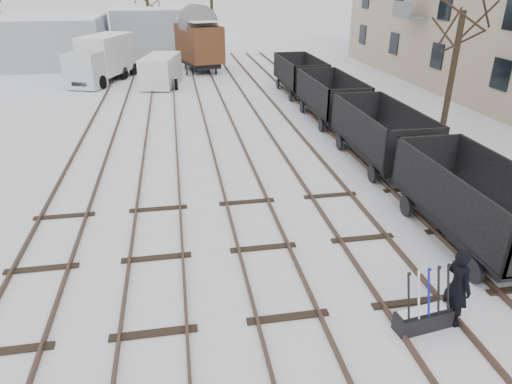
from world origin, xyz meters
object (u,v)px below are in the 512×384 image
Objects in this scene: ground_frame at (423,317)px; worker at (458,286)px; box_van_wagon at (199,42)px; lorry at (103,59)px; freight_wagon_a at (473,214)px; panel_van at (161,70)px.

worker is at bearing -0.63° from ground_frame.
ground_frame is at bearing 86.69° from worker.
box_van_wagon reaches higher than worker.
lorry is (-10.86, 28.69, 0.74)m from worker.
ground_frame is 32.08m from box_van_wagon.
ground_frame is 1.00m from worker.
freight_wagon_a reaches higher than worker.
panel_van is at bearing -6.56° from lorry.
worker is 32.02m from box_van_wagon.
box_van_wagon is 0.77× the size of lorry.
freight_wagon_a is 25.10m from panel_van.
lorry is at bearing 117.36° from freight_wagon_a.
box_van_wagon reaches higher than lorry.
freight_wagon_a is 0.98× the size of box_van_wagon.
freight_wagon_a is 0.76× the size of lorry.
box_van_wagon reaches higher than freight_wagon_a.
worker is 27.31m from panel_van.
box_van_wagon is at bearing 44.20° from lorry.
box_van_wagon is at bearing -4.47° from worker.
worker is at bearing -63.81° from panel_van.
freight_wagon_a is 1.12× the size of panel_van.
freight_wagon_a is at bearing -48.85° from worker.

